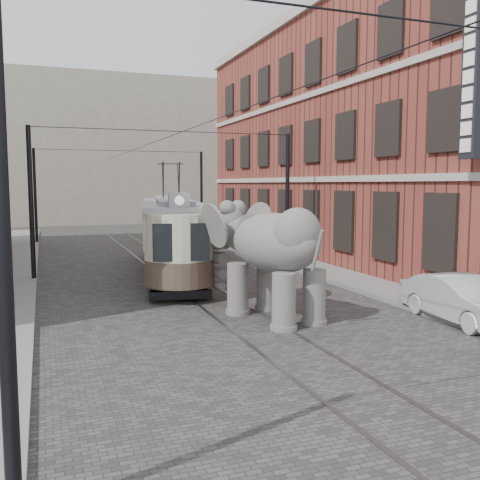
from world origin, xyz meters
name	(u,v)px	position (x,y,z in m)	size (l,w,h in m)	color
ground	(219,303)	(0.00, 0.00, 0.00)	(120.00, 120.00, 0.00)	#464340
tram_rails	(219,302)	(0.00, 0.00, 0.01)	(1.54, 80.00, 0.02)	slate
sidewalk_right	(378,288)	(6.00, 0.00, 0.07)	(2.00, 60.00, 0.15)	slate
brick_building	(362,142)	(11.00, 9.00, 6.00)	(8.00, 26.00, 12.00)	maroon
distant_block	(96,152)	(0.00, 40.00, 7.00)	(28.00, 10.00, 14.00)	gray
catenary	(175,204)	(-0.20, 5.00, 3.00)	(11.00, 30.20, 6.00)	black
tram	(171,219)	(-0.11, 6.13, 2.33)	(2.42, 11.75, 4.66)	beige
elephant	(275,260)	(0.85, -2.52, 1.66)	(2.99, 5.42, 3.32)	#66645E
parked_car	(461,299)	(5.48, -4.63, 0.64)	(1.36, 3.87, 1.28)	#A2A2A6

